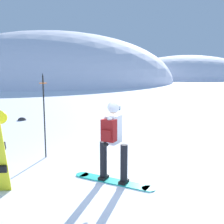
{
  "coord_description": "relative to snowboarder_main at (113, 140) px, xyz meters",
  "views": [
    {
      "loc": [
        -0.7,
        -5.6,
        2.41
      ],
      "look_at": [
        -0.12,
        2.98,
        1.0
      ],
      "focal_mm": 45.04,
      "sensor_mm": 36.0,
      "label": 1
    }
  ],
  "objects": [
    {
      "name": "ridge_peak_far",
      "position": [
        18.79,
        50.76,
        -0.92
      ],
      "size": [
        26.39,
        23.75,
        9.16
      ],
      "color": "white",
      "rests_on": "ground"
    },
    {
      "name": "ridge_peak_main",
      "position": [
        -6.52,
        38.44,
        -0.92
      ],
      "size": [
        36.54,
        32.89,
        14.97
      ],
      "color": "white",
      "rests_on": "ground"
    },
    {
      "name": "ground_plane",
      "position": [
        0.31,
        0.05,
        -0.92
      ],
      "size": [
        300.0,
        300.0,
        0.0
      ],
      "primitive_type": "plane",
      "color": "white"
    },
    {
      "name": "snowboarder_main",
      "position": [
        0.0,
        0.0,
        0.0
      ],
      "size": [
        1.61,
        1.09,
        1.71
      ],
      "color": "#23B7A3",
      "rests_on": "ground"
    },
    {
      "name": "piste_marker_near",
      "position": [
        -1.67,
        1.77,
        0.35
      ],
      "size": [
        0.2,
        0.2,
        2.24
      ],
      "color": "black",
      "rests_on": "ground"
    },
    {
      "name": "rock_dark",
      "position": [
        -3.6,
        7.11,
        -0.92
      ],
      "size": [
        0.38,
        0.32,
        0.26
      ],
      "color": "#383333",
      "rests_on": "ground"
    }
  ]
}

